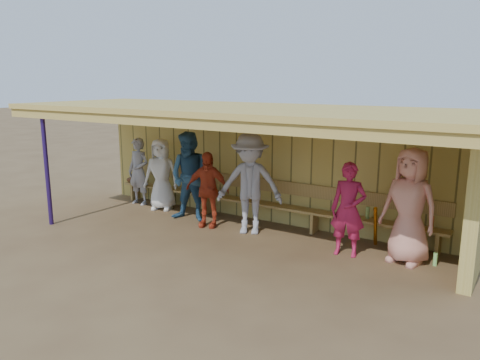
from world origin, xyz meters
name	(u,v)px	position (x,y,z in m)	size (l,w,h in m)	color
ground	(230,236)	(0.00, 0.00, 0.00)	(90.00, 90.00, 0.00)	brown
player_a	(139,171)	(-3.20, 0.81, 0.81)	(0.59, 0.39, 1.62)	#92939A
player_b	(161,174)	(-2.43, 0.76, 0.83)	(0.81, 0.53, 1.66)	white
player_c	(191,177)	(-1.29, 0.42, 0.96)	(0.93, 0.73, 1.92)	#2D587C
player_d	(207,189)	(-0.74, 0.27, 0.78)	(0.91, 0.38, 1.56)	#BB3A1D
player_e	(250,184)	(0.21, 0.38, 0.99)	(1.28, 0.74, 1.98)	#94949C
player_g	(348,210)	(2.25, 0.25, 0.81)	(0.59, 0.39, 1.63)	#AC1B44
player_h	(409,206)	(3.20, 0.46, 0.96)	(0.94, 0.61, 1.93)	tan
dugout_structure	(266,147)	(0.39, 0.69, 1.69)	(8.80, 3.20, 2.50)	tan
bench	(259,198)	(0.00, 1.12, 0.53)	(7.60, 0.34, 0.93)	#AA8A49
dugout_equipment	(211,194)	(-1.18, 0.99, 0.49)	(7.48, 0.62, 0.80)	orange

